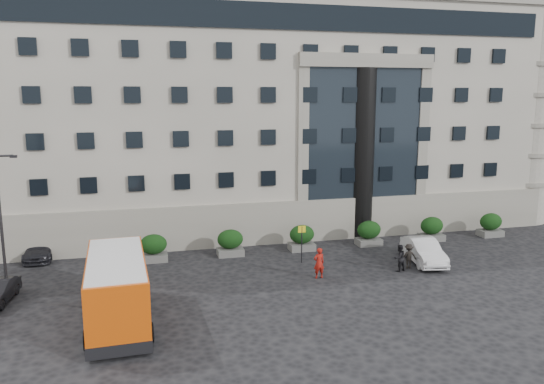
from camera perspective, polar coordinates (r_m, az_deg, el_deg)
The scene contains 17 objects.
ground at distance 29.77m, azimuth -4.18°, elevation -11.29°, with size 120.00×120.00×0.00m, color black.
civic_building at distance 50.46m, azimuth -2.02°, elevation 8.13°, with size 44.00×24.00×18.00m, color gray.
entrance_column at distance 41.37m, azimuth 9.69°, elevation 4.02°, with size 1.80×1.80×13.00m, color black.
hedge_a at distance 36.48m, azimuth -12.63°, elevation -5.87°, with size 1.80×1.26×1.84m.
hedge_b at distance 36.95m, azimuth -4.51°, elevation -5.43°, with size 1.80×1.26×1.84m.
hedge_c at distance 38.14m, azimuth 3.23°, elevation -4.91°, with size 1.80×1.26×1.84m.
hedge_d at distance 39.97m, azimuth 10.38°, elevation -4.36°, with size 1.80×1.26×1.84m.
hedge_e at distance 42.37m, azimuth 16.80°, elevation -3.79°, with size 1.80×1.26×1.84m.
hedge_f at distance 45.24m, azimuth 22.46°, elevation -3.26°, with size 1.80×1.26×1.84m.
street_lamp at distance 31.79m, azimuth -27.04°, elevation -2.78°, with size 1.16×0.18×8.00m.
bus_stop_sign at distance 35.09m, azimuth 3.22°, elevation -4.92°, with size 0.50×0.08×2.52m.
minibus at distance 27.07m, azimuth -16.33°, elevation -9.84°, with size 3.20×8.01×3.30m.
parked_car_c at distance 39.67m, azimuth -23.68°, elevation -5.62°, with size 1.80×4.44×1.29m, color black.
white_taxi at distance 36.76m, azimuth 15.99°, elevation -6.11°, with size 1.70×4.87×1.60m, color silver.
pedestrian_a at distance 32.54m, azimuth 5.07°, elevation -7.61°, with size 0.69×0.46×1.90m, color #A31810.
pedestrian_b at distance 34.61m, azimuth 13.52°, elevation -6.91°, with size 0.84×0.66×1.73m, color black.
pedestrian_c at distance 35.33m, azimuth 14.49°, elevation -6.69°, with size 1.04×0.60×1.62m, color black.
Camera 1 is at (-4.77, -27.25, 10.98)m, focal length 35.00 mm.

